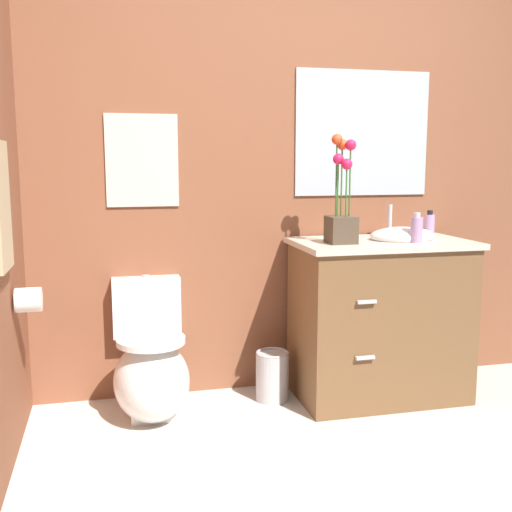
{
  "coord_description": "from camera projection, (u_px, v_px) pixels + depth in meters",
  "views": [
    {
      "loc": [
        -1.06,
        -1.8,
        1.29
      ],
      "look_at": [
        -0.34,
        1.15,
        0.82
      ],
      "focal_mm": 42.85,
      "sensor_mm": 36.0,
      "label": 1
    }
  ],
  "objects": [
    {
      "name": "wall_back",
      "position": [
        332.0,
        169.0,
        3.49
      ],
      "size": [
        4.62,
        0.05,
        2.5
      ],
      "primitive_type": "cube",
      "color": "brown",
      "rests_on": "ground_plane"
    },
    {
      "name": "toilet",
      "position": [
        151.0,
        369.0,
        3.11
      ],
      "size": [
        0.38,
        0.59,
        0.69
      ],
      "color": "white",
      "rests_on": "ground_plane"
    },
    {
      "name": "vanity_cabinet",
      "position": [
        380.0,
        317.0,
        3.34
      ],
      "size": [
        0.94,
        0.56,
        1.05
      ],
      "color": "brown",
      "rests_on": "ground_plane"
    },
    {
      "name": "flower_vase",
      "position": [
        342.0,
        210.0,
        3.13
      ],
      "size": [
        0.14,
        0.14,
        0.56
      ],
      "color": "#4C3D2D",
      "rests_on": "vanity_cabinet"
    },
    {
      "name": "soap_bottle",
      "position": [
        429.0,
        225.0,
        3.41
      ],
      "size": [
        0.05,
        0.05,
        0.15
      ],
      "color": "#B28CBF",
      "rests_on": "vanity_cabinet"
    },
    {
      "name": "lotion_bottle",
      "position": [
        417.0,
        229.0,
        3.18
      ],
      "size": [
        0.06,
        0.06,
        0.16
      ],
      "color": "#B28CBF",
      "rests_on": "vanity_cabinet"
    },
    {
      "name": "trash_bin",
      "position": [
        272.0,
        376.0,
        3.33
      ],
      "size": [
        0.18,
        0.18,
        0.27
      ],
      "color": "#B7B7BC",
      "rests_on": "ground_plane"
    },
    {
      "name": "wall_poster",
      "position": [
        142.0,
        161.0,
        3.2
      ],
      "size": [
        0.38,
        0.01,
        0.48
      ],
      "primitive_type": "cube",
      "color": "beige"
    },
    {
      "name": "wall_mirror",
      "position": [
        363.0,
        133.0,
        3.47
      ],
      "size": [
        0.8,
        0.01,
        0.7
      ],
      "primitive_type": "cube",
      "color": "#B2BCC6"
    },
    {
      "name": "hanging_towel",
      "position": [
        1.0,
        206.0,
        2.44
      ],
      "size": [
        0.03,
        0.28,
        0.52
      ],
      "primitive_type": "cube",
      "color": "tan"
    },
    {
      "name": "toilet_paper_roll",
      "position": [
        29.0,
        300.0,
        2.73
      ],
      "size": [
        0.11,
        0.11,
        0.11
      ],
      "primitive_type": "cylinder",
      "rotation": [
        0.0,
        1.57,
        0.0
      ],
      "color": "white"
    }
  ]
}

